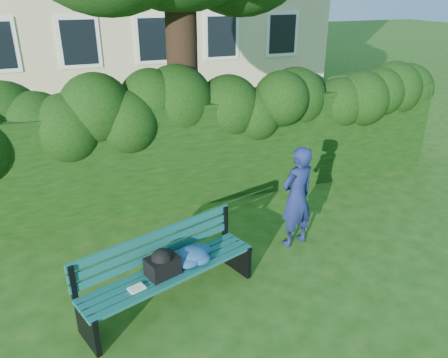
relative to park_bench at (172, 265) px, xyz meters
name	(u,v)px	position (x,y,z in m)	size (l,w,h in m)	color
ground	(239,254)	(1.16, 0.63, -0.50)	(80.00, 80.00, 0.00)	#1F4E12
hedge	(192,149)	(1.16, 2.83, 0.40)	(10.00, 1.00, 1.80)	black
park_bench	(172,265)	(0.00, 0.00, 0.00)	(2.29, 1.22, 0.89)	#105050
man_reading	(297,197)	(2.05, 0.59, 0.28)	(0.57, 0.37, 1.55)	navy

